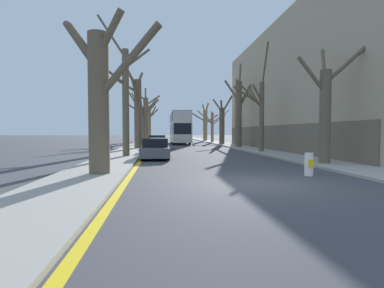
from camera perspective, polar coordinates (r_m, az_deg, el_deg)
name	(u,v)px	position (r m, az deg, el deg)	size (l,w,h in m)	color
ground_plane	(252,184)	(10.55, 11.31, -7.46)	(300.00, 300.00, 0.00)	#424247
sidewalk_left	(146,141)	(60.01, -8.71, 0.66)	(2.80, 120.00, 0.12)	#A39E93
sidewalk_right	(205,140)	(60.62, 2.55, 0.70)	(2.80, 120.00, 0.12)	#A39E93
building_facade_right	(319,89)	(32.23, 22.97, 9.56)	(10.08, 30.10, 11.90)	tan
kerb_line_stripe	(154,141)	(59.96, -7.21, 0.61)	(0.24, 120.00, 0.01)	yellow
street_tree_left_0	(99,94)	(12.60, -17.24, 9.01)	(4.40, 3.50, 6.64)	brown
street_tree_left_1	(125,98)	(21.44, -12.65, 8.58)	(3.76, 1.84, 10.05)	brown
street_tree_left_2	(137,109)	(31.64, -10.44, 6.50)	(3.40, 2.90, 8.37)	brown
street_tree_left_3	(142,121)	(40.90, -9.54, 4.34)	(2.58, 2.82, 7.02)	brown
street_tree_left_4	(146,116)	(51.06, -8.67, 5.21)	(4.07, 3.10, 9.36)	brown
street_tree_left_5	(149,120)	(60.02, -8.15, 4.47)	(4.01, 2.72, 8.83)	brown
street_tree_right_0	(326,108)	(17.55, 24.24, 6.26)	(4.35, 2.98, 7.01)	brown
street_tree_right_1	(260,111)	(26.11, 12.85, 6.17)	(2.73, 2.85, 8.89)	brown
street_tree_right_2	(239,110)	(33.90, 8.89, 6.35)	(3.35, 2.10, 9.66)	brown
street_tree_right_3	(222,123)	(42.80, 5.72, 4.04)	(2.31, 4.03, 6.80)	brown
street_tree_right_4	(213,125)	(50.19, 3.94, 3.65)	(5.55, 3.45, 5.49)	brown
street_tree_right_5	(205,123)	(58.84, 2.52, 3.96)	(5.09, 4.31, 7.41)	brown
double_decker_bus	(180,126)	(44.41, -2.34, 3.40)	(2.59, 11.30, 4.63)	silver
parked_car_0	(155,149)	(19.92, -7.01, -0.99)	(1.85, 3.92, 1.34)	#4C5156
parked_car_1	(156,146)	(25.28, -6.80, -0.31)	(1.76, 4.58, 1.31)	silver
parked_car_2	(157,143)	(30.87, -6.66, 0.26)	(1.83, 4.51, 1.43)	black
traffic_bollard	(309,164)	(13.07, 21.38, -3.62)	(0.35, 0.36, 0.93)	white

